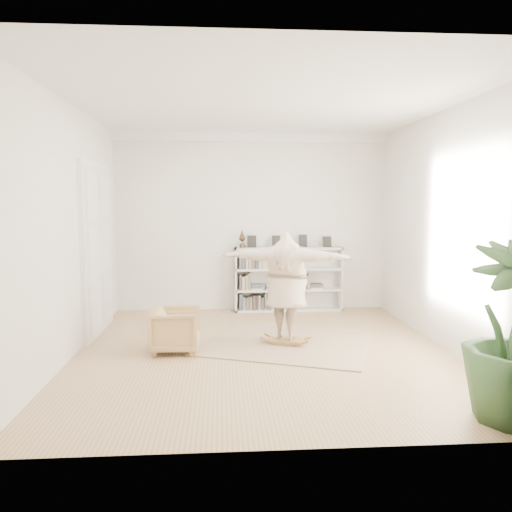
{
  "coord_description": "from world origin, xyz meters",
  "views": [
    {
      "loc": [
        -0.62,
        -7.21,
        2.19
      ],
      "look_at": [
        -0.09,
        0.4,
        1.38
      ],
      "focal_mm": 35.0,
      "sensor_mm": 36.0,
      "label": 1
    }
  ],
  "objects_px": {
    "rocker_board": "(286,340)",
    "person": "(286,283)",
    "bookshelf": "(288,280)",
    "armchair": "(176,330)"
  },
  "relations": [
    {
      "from": "bookshelf",
      "to": "person",
      "type": "distance_m",
      "value": 2.54
    },
    {
      "from": "bookshelf",
      "to": "rocker_board",
      "type": "bearing_deg",
      "value": -98.31
    },
    {
      "from": "bookshelf",
      "to": "person",
      "type": "relative_size",
      "value": 1.07
    },
    {
      "from": "bookshelf",
      "to": "rocker_board",
      "type": "relative_size",
      "value": 3.64
    },
    {
      "from": "armchair",
      "to": "bookshelf",
      "type": "bearing_deg",
      "value": -35.97
    },
    {
      "from": "bookshelf",
      "to": "armchair",
      "type": "xyz_separation_m",
      "value": [
        -2.05,
        -2.73,
        -0.31
      ]
    },
    {
      "from": "armchair",
      "to": "person",
      "type": "distance_m",
      "value": 1.82
    },
    {
      "from": "person",
      "to": "rocker_board",
      "type": "bearing_deg",
      "value": -69.11
    },
    {
      "from": "armchair",
      "to": "person",
      "type": "relative_size",
      "value": 0.35
    },
    {
      "from": "rocker_board",
      "to": "person",
      "type": "bearing_deg",
      "value": -69.11
    }
  ]
}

